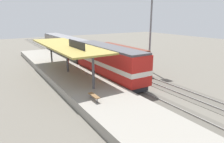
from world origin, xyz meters
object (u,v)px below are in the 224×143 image
object	(u,v)px
locomotive	(108,62)
freight_car	(120,57)
light_mast	(151,16)
passenger_carriage_single	(64,46)
platform_bench	(94,96)
person_waiting	(68,58)

from	to	relation	value
locomotive	freight_car	xyz separation A→B (m)	(4.60, 4.05, -0.44)
light_mast	passenger_carriage_single	bearing A→B (deg)	113.95
locomotive	platform_bench	bearing A→B (deg)	-128.72
passenger_carriage_single	freight_car	xyz separation A→B (m)	(4.60, -13.95, -0.34)
passenger_carriage_single	person_waiting	xyz separation A→B (m)	(-2.85, -9.77, -0.46)
person_waiting	platform_bench	bearing A→B (deg)	-101.35
passenger_carriage_single	freight_car	world-z (taller)	passenger_carriage_single
platform_bench	locomotive	bearing A→B (deg)	51.28
freight_car	person_waiting	xyz separation A→B (m)	(-7.45, 4.18, -0.12)
platform_bench	person_waiting	size ratio (longest dim) A/B	0.99
passenger_carriage_single	freight_car	distance (m)	14.69
platform_bench	light_mast	size ratio (longest dim) A/B	0.15
light_mast	person_waiting	bearing A→B (deg)	143.80
platform_bench	passenger_carriage_single	size ratio (longest dim) A/B	0.08
locomotive	passenger_carriage_single	world-z (taller)	locomotive
light_mast	freight_car	bearing A→B (deg)	131.53
freight_car	light_mast	size ratio (longest dim) A/B	1.03
passenger_carriage_single	platform_bench	bearing A→B (deg)	-103.25
person_waiting	passenger_carriage_single	bearing A→B (deg)	73.76
person_waiting	locomotive	bearing A→B (deg)	-70.93
platform_bench	locomotive	xyz separation A→B (m)	(6.00, 7.49, 1.07)
light_mast	person_waiting	distance (m)	14.73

